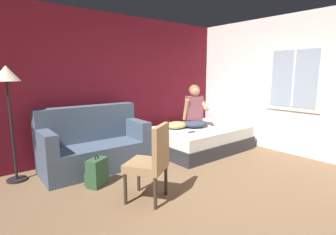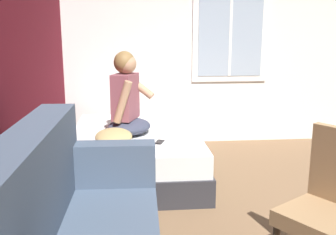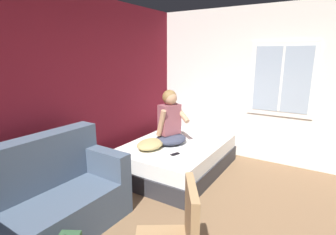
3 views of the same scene
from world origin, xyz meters
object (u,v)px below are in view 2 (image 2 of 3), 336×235
(side_chair, at_px, (332,204))
(cell_phone, at_px, (160,142))
(throw_pillow, at_px, (114,137))
(bed, at_px, (136,153))
(person_seated, at_px, (127,101))

(side_chair, distance_m, cell_phone, 1.87)
(throw_pillow, relative_size, cell_phone, 3.33)
(side_chair, bearing_deg, throw_pillow, 40.38)
(cell_phone, bearing_deg, bed, -44.03)
(bed, relative_size, throw_pillow, 4.03)
(cell_phone, bearing_deg, throw_pillow, 17.84)
(bed, height_order, throw_pillow, throw_pillow)
(bed, xyz_separation_m, person_seated, (-0.08, 0.08, 0.60))
(side_chair, bearing_deg, person_seated, 32.03)
(person_seated, relative_size, throw_pillow, 1.82)
(side_chair, height_order, person_seated, person_seated)
(throw_pillow, bearing_deg, side_chair, -139.62)
(bed, height_order, person_seated, person_seated)
(cell_phone, bearing_deg, person_seated, -31.48)
(person_seated, height_order, cell_phone, person_seated)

